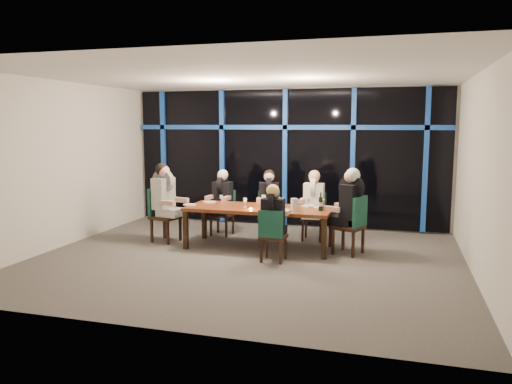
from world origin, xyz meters
TOP-DOWN VIEW (x-y plane):
  - room at (0.00, 0.00)m, footprint 7.04×7.00m
  - window_wall at (0.01, 2.93)m, footprint 6.86×0.43m
  - dining_table at (0.00, 0.80)m, footprint 2.60×1.00m
  - chair_far_left at (-1.00, 1.70)m, footprint 0.45×0.45m
  - chair_far_mid at (-0.04, 1.66)m, footprint 0.51×0.51m
  - chair_far_right at (0.83, 1.78)m, footprint 0.43×0.43m
  - chair_end_left at (-1.93, 0.81)m, footprint 0.56×0.56m
  - chair_end_right at (1.67, 0.80)m, footprint 0.61×0.61m
  - chair_near_mid at (0.46, -0.05)m, footprint 0.41×0.41m
  - diner_far_left at (-1.01, 1.62)m, footprint 0.47×0.58m
  - diner_far_mid at (-0.02, 1.59)m, footprint 0.51×0.62m
  - diner_far_right at (0.83, 1.70)m, footprint 0.46×0.57m
  - diner_end_left at (-1.85, 0.79)m, footprint 0.68×0.57m
  - diner_end_right at (1.59, 0.83)m, footprint 0.70×0.62m
  - diner_near_mid at (0.46, 0.02)m, footprint 0.43×0.54m
  - plate_far_left at (-1.05, 1.06)m, footprint 0.24×0.24m
  - plate_far_mid at (0.10, 1.04)m, footprint 0.24×0.24m
  - plate_far_right at (0.83, 1.14)m, footprint 0.24×0.24m
  - plate_end_left at (-1.28, 0.67)m, footprint 0.24×0.24m
  - plate_end_right at (1.06, 1.03)m, footprint 0.24×0.24m
  - plate_near_mid at (0.47, 0.59)m, footprint 0.24×0.24m
  - wine_bottle at (1.12, 0.72)m, footprint 0.07×0.07m
  - water_pitcher at (0.68, 0.60)m, footprint 0.13×0.12m
  - tea_light at (-0.07, 0.51)m, footprint 0.05×0.05m
  - wine_glass_a at (-0.24, 0.72)m, footprint 0.07×0.07m
  - wine_glass_b at (0.03, 0.98)m, footprint 0.08×0.08m
  - wine_glass_c at (0.42, 0.80)m, footprint 0.07×0.07m
  - wine_glass_d at (-0.79, 0.99)m, footprint 0.06×0.06m
  - wine_glass_e at (0.86, 0.97)m, footprint 0.07×0.07m

SIDE VIEW (x-z plane):
  - chair_near_mid at x=0.46m, z-range 0.05..0.92m
  - chair_far_left at x=-1.00m, z-range 0.05..0.96m
  - chair_far_mid at x=-0.04m, z-range 0.05..0.97m
  - chair_far_right at x=0.83m, z-range 0.05..0.98m
  - chair_end_right at x=1.67m, z-range 0.06..1.08m
  - chair_end_left at x=-1.93m, z-range 0.06..1.08m
  - dining_table at x=0.00m, z-range 0.31..1.06m
  - plate_far_left at x=-1.05m, z-range 0.75..0.76m
  - plate_far_mid at x=0.10m, z-range 0.75..0.76m
  - plate_far_right at x=0.83m, z-range 0.75..0.76m
  - plate_end_left at x=-1.28m, z-range 0.75..0.76m
  - plate_end_right at x=1.06m, z-range 0.75..0.76m
  - plate_near_mid at x=0.47m, z-range 0.75..0.76m
  - tea_light at x=-0.07m, z-range 0.75..0.78m
  - diner_near_mid at x=0.46m, z-range 0.41..1.25m
  - water_pitcher at x=0.68m, z-range 0.75..0.96m
  - diner_far_left at x=-1.01m, z-range 0.42..1.31m
  - wine_glass_d at x=-0.79m, z-range 0.79..0.95m
  - wine_bottle at x=1.12m, z-range 0.71..1.03m
  - wine_glass_a at x=-0.24m, z-range 0.79..0.96m
  - wine_glass_e at x=0.86m, z-range 0.79..0.97m
  - diner_far_mid at x=-0.02m, z-range 0.43..1.33m
  - wine_glass_c at x=0.42m, z-range 0.79..0.97m
  - diner_far_right at x=0.83m, z-range 0.43..1.33m
  - wine_glass_b at x=0.03m, z-range 0.79..0.99m
  - diner_end_right at x=1.59m, z-range 0.48..1.47m
  - diner_end_left at x=-1.85m, z-range 0.48..1.48m
  - window_wall at x=0.01m, z-range 0.08..3.02m
  - room at x=0.00m, z-range 0.51..3.53m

